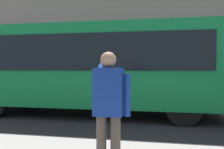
% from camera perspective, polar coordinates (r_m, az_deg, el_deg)
% --- Properties ---
extents(ground_plane, '(60.00, 60.00, 0.00)m').
position_cam_1_polar(ground_plane, '(8.27, 8.62, -9.73)').
color(ground_plane, '#232326').
extents(red_bus, '(9.05, 2.54, 3.08)m').
position_cam_1_polar(red_bus, '(8.12, -5.40, 2.02)').
color(red_bus, '#0F7238').
rests_on(red_bus, ground_plane).
extents(pedestrian_photographer, '(0.53, 0.52, 1.70)m').
position_cam_1_polar(pedestrian_photographer, '(3.23, -0.81, -7.05)').
color(pedestrian_photographer, '#4C4238').
rests_on(pedestrian_photographer, sidewalk_curb).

